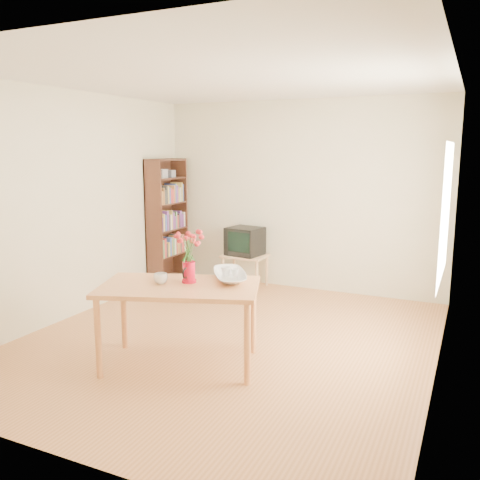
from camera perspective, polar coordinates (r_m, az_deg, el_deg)
The scene contains 11 objects.
room at distance 4.99m, azimuth -1.13°, elevation 2.83°, with size 4.50×4.50×4.50m.
table at distance 4.58m, azimuth -6.81°, elevation -6.03°, with size 1.58×1.21×0.75m.
tv_stand at distance 7.21m, azimuth 0.56°, elevation -2.24°, with size 0.60×0.45×0.46m.
bookshelf at distance 7.48m, azimuth -8.17°, elevation 1.65°, with size 0.28×0.70×1.80m.
pitcher at distance 4.61m, azimuth -5.74°, elevation -3.68°, with size 0.13×0.21×0.20m.
flowers at distance 4.56m, azimuth -5.81°, elevation -0.59°, with size 0.22×0.22×0.31m, color #BA2B36, non-canonical shape.
mug at distance 4.60m, azimuth -8.89°, elevation -4.30°, with size 0.12×0.12×0.10m, color white.
bowl at distance 4.67m, azimuth -1.17°, elevation -2.04°, with size 0.43×0.43×0.40m, color white.
teacup_a at distance 4.69m, azimuth -1.61°, elevation -2.45°, with size 0.08×0.08×0.07m, color white.
teacup_b at distance 4.68m, azimuth -0.56°, elevation -2.57°, with size 0.06×0.06×0.06m, color white.
television at distance 7.17m, azimuth 0.61°, elevation -0.08°, with size 0.51×0.49×0.39m.
Camera 1 is at (2.21, -4.44, 1.95)m, focal length 38.00 mm.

